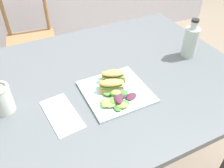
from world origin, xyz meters
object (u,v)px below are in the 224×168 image
object	(u,v)px
dining_table	(110,93)
fork_on_napkin	(60,111)
sandwich_half_front	(111,85)
bottle_cold_brew	(190,43)
sandwich_half_back	(113,76)
chair_wooden_far	(31,39)
mason_jar_iced_tea	(1,100)
plate_lunch	(116,92)

from	to	relation	value
dining_table	fork_on_napkin	bearing A→B (deg)	-156.46
sandwich_half_front	bottle_cold_brew	world-z (taller)	bottle_cold_brew
dining_table	sandwich_half_back	distance (m)	0.16
chair_wooden_far	sandwich_half_front	xyz separation A→B (m)	(0.17, -1.20, 0.33)
mason_jar_iced_tea	dining_table	bearing A→B (deg)	1.63
plate_lunch	fork_on_napkin	xyz separation A→B (m)	(-0.26, -0.01, 0.00)
sandwich_half_front	fork_on_napkin	distance (m)	0.25
sandwich_half_back	fork_on_napkin	xyz separation A→B (m)	(-0.28, -0.08, -0.03)
sandwich_half_back	fork_on_napkin	bearing A→B (deg)	-164.96
bottle_cold_brew	mason_jar_iced_tea	bearing A→B (deg)	179.59
sandwich_half_back	sandwich_half_front	bearing A→B (deg)	-123.46
sandwich_half_front	bottle_cold_brew	xyz separation A→B (m)	(0.51, 0.09, 0.04)
dining_table	chair_wooden_far	bearing A→B (deg)	101.33
dining_table	fork_on_napkin	xyz separation A→B (m)	(-0.29, -0.13, 0.12)
plate_lunch	sandwich_half_back	world-z (taller)	sandwich_half_back
chair_wooden_far	bottle_cold_brew	distance (m)	1.36
plate_lunch	fork_on_napkin	size ratio (longest dim) A/B	1.51
chair_wooden_far	sandwich_half_front	size ratio (longest dim) A/B	7.37
sandwich_half_front	chair_wooden_far	bearing A→B (deg)	98.20
bottle_cold_brew	mason_jar_iced_tea	world-z (taller)	bottle_cold_brew
plate_lunch	bottle_cold_brew	world-z (taller)	bottle_cold_brew
sandwich_half_front	fork_on_napkin	xyz separation A→B (m)	(-0.25, -0.02, -0.03)
bottle_cold_brew	plate_lunch	bearing A→B (deg)	-168.31
chair_wooden_far	plate_lunch	bearing A→B (deg)	-81.21
mason_jar_iced_tea	sandwich_half_back	bearing A→B (deg)	-4.38
chair_wooden_far	bottle_cold_brew	size ratio (longest dim) A/B	4.14
dining_table	fork_on_napkin	distance (m)	0.34
sandwich_half_front	sandwich_half_back	bearing A→B (deg)	56.54
sandwich_half_back	fork_on_napkin	world-z (taller)	sandwich_half_back
plate_lunch	sandwich_half_front	bearing A→B (deg)	135.43
sandwich_half_front	bottle_cold_brew	distance (m)	0.51
dining_table	chair_wooden_far	distance (m)	1.13
chair_wooden_far	sandwich_half_back	world-z (taller)	chair_wooden_far
mason_jar_iced_tea	sandwich_half_front	bearing A→B (deg)	-11.80
chair_wooden_far	fork_on_napkin	size ratio (longest dim) A/B	4.68
plate_lunch	mason_jar_iced_tea	xyz separation A→B (m)	(-0.46, 0.11, 0.05)
bottle_cold_brew	sandwich_half_front	bearing A→B (deg)	-170.28
plate_lunch	mason_jar_iced_tea	world-z (taller)	mason_jar_iced_tea
dining_table	plate_lunch	distance (m)	0.17
mason_jar_iced_tea	bottle_cold_brew	bearing A→B (deg)	-0.41
plate_lunch	bottle_cold_brew	distance (m)	0.51
bottle_cold_brew	mason_jar_iced_tea	xyz separation A→B (m)	(-0.95, 0.01, -0.02)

